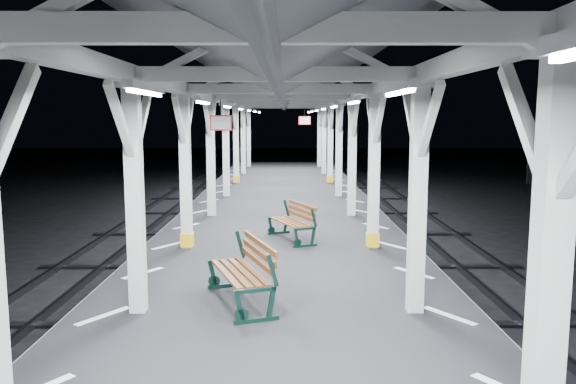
{
  "coord_description": "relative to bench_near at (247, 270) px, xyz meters",
  "views": [
    {
      "loc": [
        0.15,
        -9.84,
        3.8
      ],
      "look_at": [
        0.18,
        2.1,
        2.2
      ],
      "focal_mm": 35.0,
      "sensor_mm": 36.0,
      "label": 1
    }
  ],
  "objects": [
    {
      "name": "canopy",
      "position": [
        0.46,
        1.59,
        3.06
      ],
      "size": [
        5.4,
        49.0,
        4.65
      ],
      "color": "silver",
      "rests_on": "platform"
    },
    {
      "name": "platform",
      "position": [
        0.46,
        1.61,
        -1.01
      ],
      "size": [
        6.0,
        50.0,
        1.0
      ],
      "primitive_type": "cube",
      "color": "black",
      "rests_on": "ground"
    },
    {
      "name": "bench_near",
      "position": [
        0.0,
        0.0,
        0.0
      ],
      "size": [
        1.2,
        1.88,
        0.96
      ],
      "rotation": [
        0.0,
        0.0,
        0.34
      ],
      "color": "#102F25",
      "rests_on": "platform"
    },
    {
      "name": "track_left",
      "position": [
        -4.54,
        1.61,
        -1.43
      ],
      "size": [
        2.2,
        60.0,
        0.16
      ],
      "color": "#2D2D33",
      "rests_on": "ground"
    },
    {
      "name": "hazard_stripes_right",
      "position": [
        2.91,
        1.61,
        -0.51
      ],
      "size": [
        1.0,
        48.0,
        0.01
      ],
      "primitive_type": "cube",
      "color": "silver",
      "rests_on": "platform"
    },
    {
      "name": "hazard_stripes_left",
      "position": [
        -1.99,
        1.61,
        -0.51
      ],
      "size": [
        1.0,
        48.0,
        0.01
      ],
      "primitive_type": "cube",
      "color": "silver",
      "rests_on": "platform"
    },
    {
      "name": "track_right",
      "position": [
        5.46,
        1.61,
        -1.43
      ],
      "size": [
        2.2,
        60.0,
        0.16
      ],
      "color": "#2D2D33",
      "rests_on": "ground"
    },
    {
      "name": "ground",
      "position": [
        0.46,
        1.61,
        -1.51
      ],
      "size": [
        120.0,
        120.0,
        0.0
      ],
      "primitive_type": "plane",
      "color": "black",
      "rests_on": "ground"
    },
    {
      "name": "bench_mid",
      "position": [
        0.79,
        4.4,
        -0.06
      ],
      "size": [
        1.13,
        1.64,
        0.84
      ],
      "rotation": [
        0.0,
        0.0,
        0.41
      ],
      "color": "#102F25",
      "rests_on": "platform"
    }
  ]
}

